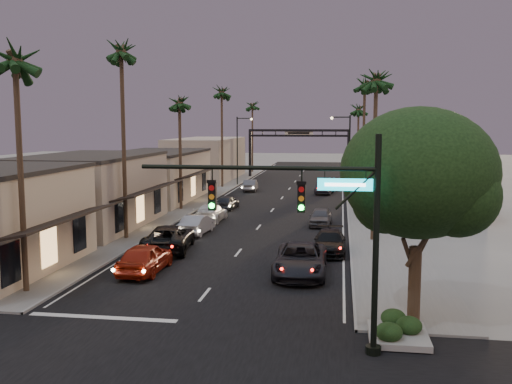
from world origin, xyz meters
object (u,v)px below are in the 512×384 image
(curbside_black, at_px, (330,242))
(palm_rb, at_px, (365,81))
(corner_tree, at_px, (420,178))
(streetlight_right, at_px, (347,150))
(arch, at_px, (299,141))
(palm_la, at_px, (14,51))
(oncoming_pickup, at_px, (169,238))
(palm_lb, at_px, (121,46))
(traffic_signal, at_px, (321,212))
(palm_lc, at_px, (179,98))
(streetlight_left, at_px, (239,145))
(palm_ra, at_px, (376,74))
(palm_rc, at_px, (359,106))
(curbside_near, at_px, (300,260))
(palm_ld, at_px, (222,89))
(palm_far, at_px, (252,103))
(oncoming_silver, at_px, (197,224))
(oncoming_red, at_px, (145,258))

(curbside_black, bearing_deg, palm_rb, 83.21)
(corner_tree, height_order, streetlight_right, streetlight_right)
(arch, height_order, palm_la, palm_la)
(streetlight_right, bearing_deg, oncoming_pickup, -113.78)
(palm_lb, bearing_deg, traffic_signal, -51.56)
(palm_lc, bearing_deg, corner_tree, -57.66)
(streetlight_left, bearing_deg, palm_rb, -42.05)
(palm_ra, relative_size, oncoming_pickup, 2.20)
(arch, height_order, palm_rc, palm_rc)
(palm_lb, height_order, palm_ra, palm_lb)
(curbside_near, bearing_deg, palm_rc, 84.24)
(palm_rb, height_order, curbside_near, palm_rb)
(arch, relative_size, palm_lb, 1.00)
(palm_la, xyz_separation_m, palm_ld, (-0.00, 46.00, 0.97))
(traffic_signal, relative_size, corner_tree, 0.97)
(streetlight_right, bearing_deg, palm_ld, 147.21)
(palm_lc, xyz_separation_m, curbside_near, (12.87, -21.71, -9.64))
(palm_lb, distance_m, palm_rb, 27.94)
(arch, height_order, palm_ra, palm_ra)
(streetlight_right, xyz_separation_m, palm_la, (-15.52, -36.00, 6.11))
(palm_la, height_order, oncoming_pickup, palm_la)
(palm_rc, distance_m, palm_far, 21.97)
(streetlight_left, xyz_separation_m, oncoming_silver, (2.80, -33.36, -4.60))
(streetlight_left, xyz_separation_m, palm_la, (-1.68, -49.00, 6.11))
(traffic_signal, relative_size, oncoming_pickup, 1.42)
(corner_tree, height_order, palm_ld, palm_ld)
(traffic_signal, distance_m, oncoming_pickup, 18.64)
(palm_far, relative_size, curbside_black, 2.70)
(streetlight_left, relative_size, palm_rb, 0.63)
(palm_ld, relative_size, curbside_black, 2.90)
(palm_lb, relative_size, palm_rb, 1.07)
(corner_tree, bearing_deg, palm_lb, 141.17)
(streetlight_right, bearing_deg, curbside_near, -94.93)
(palm_ld, height_order, palm_rb, same)
(corner_tree, distance_m, oncoming_red, 15.80)
(traffic_signal, height_order, oncoming_silver, traffic_signal)
(palm_lc, relative_size, curbside_near, 2.05)
(palm_lc, relative_size, palm_far, 0.92)
(palm_ld, distance_m, palm_ra, 35.47)
(streetlight_left, distance_m, palm_ld, 7.88)
(palm_rb, bearing_deg, streetlight_right, 149.24)
(arch, xyz_separation_m, streetlight_left, (-6.92, -12.00, -0.20))
(streetlight_left, relative_size, palm_ra, 0.68)
(oncoming_silver, relative_size, curbside_black, 0.90)
(streetlight_right, relative_size, palm_lb, 0.59)
(palm_la, bearing_deg, oncoming_silver, 74.02)
(palm_la, xyz_separation_m, palm_ra, (17.20, 15.00, 0.00))
(streetlight_left, relative_size, oncoming_pickup, 1.50)
(curbside_black, bearing_deg, palm_lb, 171.17)
(arch, relative_size, palm_rb, 1.07)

